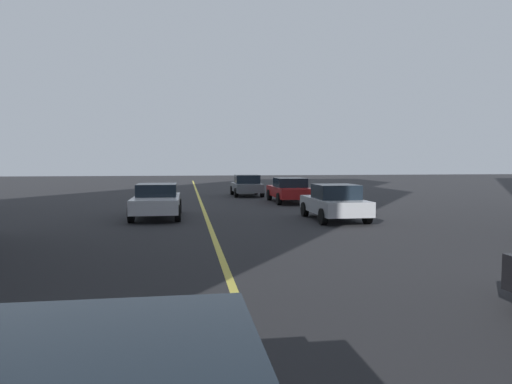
{
  "coord_description": "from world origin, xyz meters",
  "views": [
    {
      "loc": [
        5.47,
        0.82,
        2.29
      ],
      "look_at": [
        15.61,
        -0.73,
        1.6
      ],
      "focal_mm": 32.2,
      "sensor_mm": 36.0,
      "label": 1
    }
  ],
  "objects_px": {
    "car_white_trailing": "(157,200)",
    "car_silver_parked_b": "(335,202)",
    "car_grey_parked_a": "(247,185)",
    "car_red_oncoming": "(289,190)"
  },
  "relations": [
    {
      "from": "car_white_trailing",
      "to": "car_silver_parked_b",
      "type": "relative_size",
      "value": 1.13
    },
    {
      "from": "car_grey_parked_a",
      "to": "car_silver_parked_b",
      "type": "height_order",
      "value": "same"
    },
    {
      "from": "car_grey_parked_a",
      "to": "car_red_oncoming",
      "type": "distance_m",
      "value": 5.37
    },
    {
      "from": "car_white_trailing",
      "to": "car_red_oncoming",
      "type": "relative_size",
      "value": 1.0
    },
    {
      "from": "car_white_trailing",
      "to": "car_red_oncoming",
      "type": "height_order",
      "value": "same"
    },
    {
      "from": "car_white_trailing",
      "to": "car_silver_parked_b",
      "type": "distance_m",
      "value": 7.17
    },
    {
      "from": "car_grey_parked_a",
      "to": "car_silver_parked_b",
      "type": "relative_size",
      "value": 1.0
    },
    {
      "from": "car_grey_parked_a",
      "to": "car_white_trailing",
      "type": "bearing_deg",
      "value": 154.87
    },
    {
      "from": "car_white_trailing",
      "to": "car_silver_parked_b",
      "type": "height_order",
      "value": "car_silver_parked_b"
    },
    {
      "from": "car_red_oncoming",
      "to": "car_silver_parked_b",
      "type": "relative_size",
      "value": 1.13
    }
  ]
}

